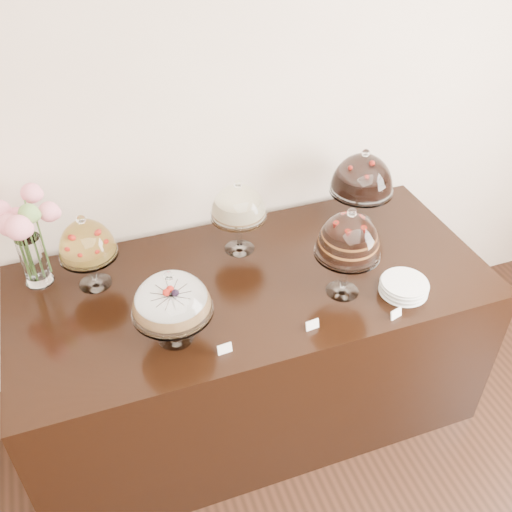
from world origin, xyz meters
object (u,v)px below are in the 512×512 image
object	(u,v)px
cake_stand_cheesecake	(238,205)
plate_stack	(404,287)
cake_stand_dark_choco	(363,177)
cake_stand_sugar_sponge	(171,298)
flower_vase	(24,230)
display_counter	(253,347)
cake_stand_choco_layer	(349,238)
cake_stand_fruit_tart	(86,242)

from	to	relation	value
cake_stand_cheesecake	plate_stack	size ratio (longest dim) A/B	1.85
cake_stand_cheesecake	cake_stand_dark_choco	size ratio (longest dim) A/B	0.94
cake_stand_sugar_sponge	flower_vase	xyz separation A→B (m)	(-0.51, 0.57, 0.07)
display_counter	cake_stand_dark_choco	xyz separation A→B (m)	(0.68, 0.27, 0.71)
display_counter	flower_vase	size ratio (longest dim) A/B	4.92
display_counter	flower_vase	distance (m)	1.23
cake_stand_choco_layer	cake_stand_fruit_tart	bearing A→B (deg)	157.66
cake_stand_cheesecake	plate_stack	distance (m)	0.84
flower_vase	cake_stand_cheesecake	bearing A→B (deg)	-4.87
cake_stand_fruit_tart	plate_stack	world-z (taller)	cake_stand_fruit_tart
cake_stand_dark_choco	plate_stack	bearing A→B (deg)	-96.98
cake_stand_fruit_tart	plate_stack	distance (m)	1.41
display_counter	flower_vase	bearing A→B (deg)	160.40
cake_stand_choco_layer	plate_stack	size ratio (longest dim) A/B	2.12
display_counter	plate_stack	world-z (taller)	plate_stack
flower_vase	plate_stack	distance (m)	1.69
cake_stand_sugar_sponge	cake_stand_fruit_tart	xyz separation A→B (m)	(-0.27, 0.46, 0.02)
display_counter	cake_stand_dark_choco	bearing A→B (deg)	21.83
cake_stand_choco_layer	cake_stand_fruit_tart	size ratio (longest dim) A/B	1.19
display_counter	flower_vase	xyz separation A→B (m)	(-0.93, 0.33, 0.74)
cake_stand_dark_choco	plate_stack	world-z (taller)	cake_stand_dark_choco
display_counter	cake_stand_fruit_tart	world-z (taller)	cake_stand_fruit_tart
cake_stand_choco_layer	display_counter	bearing A→B (deg)	149.95
cake_stand_choco_layer	flower_vase	xyz separation A→B (m)	(-1.29, 0.54, -0.01)
cake_stand_dark_choco	flower_vase	world-z (taller)	flower_vase
plate_stack	cake_stand_cheesecake	bearing A→B (deg)	136.82
cake_stand_cheesecake	plate_stack	xyz separation A→B (m)	(0.59, -0.56, -0.22)
cake_stand_sugar_sponge	cake_stand_choco_layer	world-z (taller)	cake_stand_choco_layer
flower_vase	plate_stack	bearing A→B (deg)	-22.45
cake_stand_sugar_sponge	cake_stand_fruit_tart	world-z (taller)	cake_stand_fruit_tart
cake_stand_choco_layer	cake_stand_cheesecake	size ratio (longest dim) A/B	1.14
plate_stack	flower_vase	bearing A→B (deg)	157.55
flower_vase	cake_stand_dark_choco	bearing A→B (deg)	-2.03
cake_stand_cheesecake	cake_stand_fruit_tart	distance (m)	0.71
cake_stand_sugar_sponge	cake_stand_cheesecake	world-z (taller)	cake_stand_cheesecake
cake_stand_cheesecake	cake_stand_sugar_sponge	bearing A→B (deg)	-131.95
cake_stand_fruit_tart	plate_stack	bearing A→B (deg)	-22.13
cake_stand_sugar_sponge	cake_stand_dark_choco	bearing A→B (deg)	24.83
cake_stand_sugar_sponge	cake_stand_cheesecake	size ratio (longest dim) A/B	0.90
cake_stand_cheesecake	cake_stand_fruit_tart	size ratio (longest dim) A/B	1.04
flower_vase	plate_stack	size ratio (longest dim) A/B	2.12
cake_stand_choco_layer	cake_stand_dark_choco	world-z (taller)	cake_stand_choco_layer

